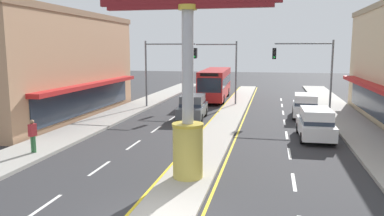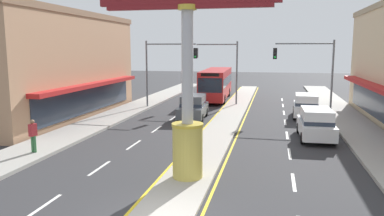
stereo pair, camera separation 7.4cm
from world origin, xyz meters
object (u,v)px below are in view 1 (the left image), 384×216
at_px(storefront_left, 43,65).
at_px(traffic_light_right_side, 310,64).
at_px(suv_near_right_lane, 316,123).
at_px(traffic_light_median_far, 221,62).
at_px(district_sign, 188,74).
at_px(bus_far_right_lane, 215,82).
at_px(suv_mid_left_lane, 193,107).
at_px(pedestrian_near_kerb, 33,134).
at_px(traffic_light_left_side, 164,63).
at_px(suv_near_left_lane, 305,105).

height_order(storefront_left, traffic_light_right_side, storefront_left).
bearing_deg(suv_near_right_lane, traffic_light_median_far, 120.51).
xyz_separation_m(district_sign, traffic_light_right_side, (6.30, 17.59, -0.21)).
bearing_deg(traffic_light_median_far, traffic_light_right_side, -27.52).
distance_m(district_sign, bus_far_right_lane, 26.05).
bearing_deg(bus_far_right_lane, suv_near_right_lane, -62.85).
height_order(suv_mid_left_lane, pedestrian_near_kerb, suv_mid_left_lane).
distance_m(bus_far_right_lane, suv_mid_left_lane, 12.01).
relative_size(suv_near_right_lane, bus_far_right_lane, 0.41).
bearing_deg(storefront_left, traffic_light_left_side, 34.47).
bearing_deg(suv_near_right_lane, suv_mid_left_lane, 150.05).
bearing_deg(suv_mid_left_lane, bus_far_right_lane, 89.98).
distance_m(district_sign, suv_near_left_lane, 17.76).
distance_m(traffic_light_left_side, bus_far_right_lane, 8.66).
xyz_separation_m(district_sign, storefront_left, (-14.73, 12.47, -0.28)).
bearing_deg(district_sign, traffic_light_left_side, 109.02).
bearing_deg(suv_near_left_lane, district_sign, -110.18).
height_order(storefront_left, suv_mid_left_lane, storefront_left).
bearing_deg(district_sign, pedestrian_near_kerb, 167.40).
xyz_separation_m(storefront_left, traffic_light_left_side, (8.44, 5.79, 0.06)).
height_order(traffic_light_left_side, pedestrian_near_kerb, traffic_light_left_side).
bearing_deg(pedestrian_near_kerb, storefront_left, 120.17).
distance_m(traffic_light_median_far, bus_far_right_lane, 4.82).
distance_m(district_sign, traffic_light_median_far, 21.77).
bearing_deg(district_sign, traffic_light_median_far, 94.24).
relative_size(bus_far_right_lane, pedestrian_near_kerb, 6.58).
distance_m(district_sign, suv_mid_left_lane, 14.49).
bearing_deg(suv_near_right_lane, suv_near_left_lane, 90.04).
relative_size(suv_near_left_lane, suv_mid_left_lane, 1.00).
bearing_deg(traffic_light_right_side, pedestrian_near_kerb, -133.55).
distance_m(storefront_left, traffic_light_left_side, 10.23).
xyz_separation_m(district_sign, suv_near_right_lane, (6.01, 8.78, -3.48)).
relative_size(traffic_light_right_side, suv_near_left_lane, 1.32).
distance_m(traffic_light_left_side, traffic_light_median_far, 5.82).
bearing_deg(suv_near_right_lane, traffic_light_right_side, 88.16).
distance_m(storefront_left, suv_mid_left_lane, 12.51).
distance_m(district_sign, pedestrian_near_kerb, 9.41).
xyz_separation_m(traffic_light_left_side, suv_near_right_lane, (12.31, -9.49, -3.26)).
relative_size(bus_far_right_lane, suv_mid_left_lane, 2.40).
xyz_separation_m(traffic_light_left_side, traffic_light_right_side, (12.59, -0.67, 0.00)).
xyz_separation_m(storefront_left, pedestrian_near_kerb, (6.13, -10.55, -3.03)).
relative_size(storefront_left, traffic_light_left_side, 3.01).
relative_size(traffic_light_right_side, bus_far_right_lane, 0.55).
distance_m(traffic_light_right_side, suv_near_left_lane, 3.50).
relative_size(traffic_light_left_side, bus_far_right_lane, 0.55).
distance_m(traffic_light_left_side, suv_mid_left_lane, 6.59).
xyz_separation_m(traffic_light_median_far, bus_far_right_lane, (-1.10, 4.07, -2.33)).
bearing_deg(traffic_light_median_far, pedestrian_near_kerb, -109.46).
height_order(traffic_light_left_side, suv_near_right_lane, traffic_light_left_side).
height_order(storefront_left, traffic_light_median_far, storefront_left).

